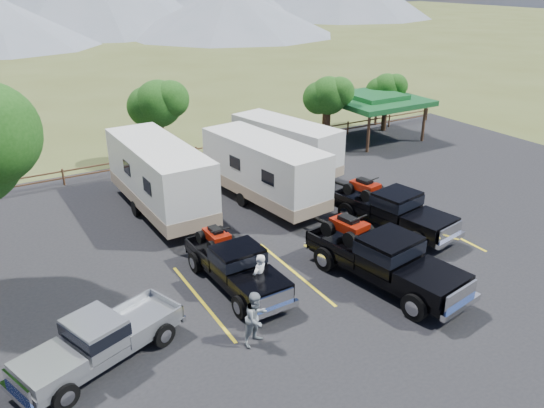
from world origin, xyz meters
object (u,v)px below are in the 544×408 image
trailer_left (160,178)px  trailer_right (285,146)px  pavilion (374,99)px  trailer_center (264,171)px  rig_center (383,257)px  rig_right (391,208)px  pickup_silver (101,339)px  rig_left (235,264)px  person_b (256,318)px  person_a (260,278)px

trailer_left → trailer_right: bearing=10.7°
pavilion → trailer_center: (-12.56, -6.31, -1.00)m
rig_center → rig_right: rig_center is taller
pavilion → pickup_silver: pavilion is taller
pavilion → rig_left: size_ratio=1.09×
rig_left → rig_center: 5.59m
pickup_silver → rig_right: bearing=80.3°
rig_left → person_b: size_ratio=3.07×
rig_center → trailer_left: trailer_left is taller
rig_center → pickup_silver: size_ratio=1.24×
pavilion → person_b: pavilion is taller
trailer_right → person_b: bearing=-137.8°
pickup_silver → person_a: person_a is taller
pavilion → person_b: bearing=-138.9°
rig_right → trailer_right: 8.87m
rig_center → person_b: (-5.90, -0.77, -0.15)m
person_a → rig_right: bearing=171.2°
rig_center → person_a: (-4.62, 1.30, -0.16)m
trailer_left → trailer_center: trailer_left is taller
rig_right → person_b: bearing=-166.5°
trailer_right → pickup_silver: size_ratio=1.58×
pavilion → trailer_left: bearing=-164.6°
rig_center → trailer_left: size_ratio=0.69×
pavilion → trailer_center: bearing=-153.3°
person_a → pavilion: bearing=-164.0°
rig_left → person_a: (0.30, -1.36, 0.02)m
person_a → trailer_left: bearing=-110.7°
rig_right → trailer_center: size_ratio=0.67×
person_a → trailer_center: bearing=-144.0°
pavilion → rig_left: (-17.42, -12.60, -1.84)m
person_a → rig_center: bearing=141.1°
person_a → person_b: size_ratio=1.00×
rig_center → person_a: rig_center is taller
trailer_left → rig_left: bearing=-90.6°
trailer_left → pickup_silver: trailer_left is taller
trailer_left → trailer_center: 5.19m
person_b → rig_left: bearing=56.0°
trailer_right → person_a: size_ratio=4.80×
rig_center → person_b: size_ratio=3.76×
trailer_left → trailer_center: size_ratio=1.05×
rig_center → trailer_right: bearing=65.8°
trailer_left → person_b: trailer_left is taller
rig_right → person_a: size_ratio=3.49×
trailer_center → trailer_right: bearing=37.3°
trailer_left → person_a: trailer_left is taller
trailer_left → person_b: 11.28m
trailer_left → trailer_right: size_ratio=1.14×
rig_right → trailer_left: 11.12m
rig_right → pickup_silver: 14.14m
trailer_center → rig_right: bearing=-64.6°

